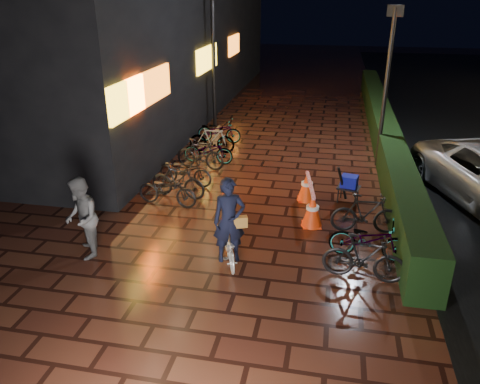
% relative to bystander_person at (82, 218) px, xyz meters
% --- Properties ---
extents(ground, '(80.00, 80.00, 0.00)m').
position_rel_bystander_person_xyz_m(ground, '(3.26, 1.52, -0.85)').
color(ground, '#381911').
rests_on(ground, ground).
extents(hedge, '(0.70, 20.00, 1.00)m').
position_rel_bystander_person_xyz_m(hedge, '(6.56, 9.52, -0.35)').
color(hedge, black).
rests_on(hedge, ground).
extents(bystander_person, '(0.96, 1.03, 1.70)m').
position_rel_bystander_person_xyz_m(bystander_person, '(0.00, 0.00, 0.00)').
color(bystander_person, slate).
rests_on(bystander_person, ground).
extents(storefront_block, '(12.09, 22.00, 9.00)m').
position_rel_bystander_person_xyz_m(storefront_block, '(-6.23, 13.02, 3.65)').
color(storefront_block, black).
rests_on(storefront_block, ground).
extents(lamp_post_hedge, '(0.44, 0.22, 4.67)m').
position_rel_bystander_person_xyz_m(lamp_post_hedge, '(6.24, 6.81, 1.72)').
color(lamp_post_hedge, black).
rests_on(lamp_post_hedge, ground).
extents(lamp_post_sf, '(0.55, 0.17, 5.69)m').
position_rel_bystander_person_xyz_m(lamp_post_sf, '(0.12, 10.33, 2.28)').
color(lamp_post_sf, black).
rests_on(lamp_post_sf, ground).
extents(cyclist, '(0.86, 1.36, 1.84)m').
position_rel_bystander_person_xyz_m(cyclist, '(2.96, 0.29, -0.17)').
color(cyclist, white).
rests_on(cyclist, ground).
extents(traffic_barrier, '(0.71, 1.91, 0.78)m').
position_rel_bystander_person_xyz_m(traffic_barrier, '(4.36, 2.98, -0.47)').
color(traffic_barrier, '#FF3A0D').
rests_on(traffic_barrier, ground).
extents(cart_assembly, '(0.67, 0.56, 1.03)m').
position_rel_bystander_person_xyz_m(cart_assembly, '(5.30, 3.78, -0.32)').
color(cart_assembly, black).
rests_on(cart_assembly, ground).
extents(parked_bikes_storefront, '(1.83, 6.15, 0.93)m').
position_rel_bystander_person_xyz_m(parked_bikes_storefront, '(0.89, 5.21, -0.42)').
color(parked_bikes_storefront, black).
rests_on(parked_bikes_storefront, ground).
extents(parked_bikes_hedge, '(1.74, 2.51, 0.93)m').
position_rel_bystander_person_xyz_m(parked_bikes_hedge, '(5.63, 1.15, -0.40)').
color(parked_bikes_hedge, black).
rests_on(parked_bikes_hedge, ground).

